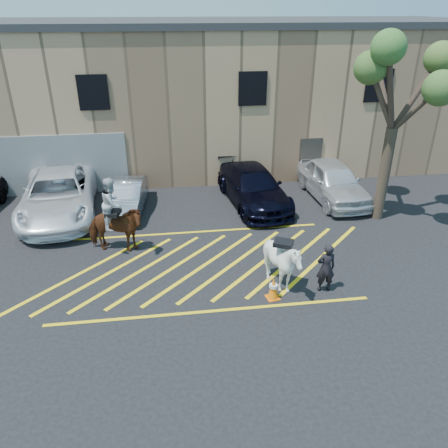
{
  "coord_description": "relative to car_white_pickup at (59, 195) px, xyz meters",
  "views": [
    {
      "loc": [
        -1.04,
        -12.96,
        8.01
      ],
      "look_at": [
        0.77,
        0.2,
        1.3
      ],
      "focal_mm": 35.0,
      "sensor_mm": 36.0,
      "label": 1
    }
  ],
  "objects": [
    {
      "name": "car_white_suv",
      "position": [
        11.98,
        0.08,
        -0.03
      ],
      "size": [
        2.29,
        5.09,
        1.7
      ],
      "primitive_type": "imported",
      "rotation": [
        0.0,
        0.0,
        0.06
      ],
      "color": "silver",
      "rests_on": "ground"
    },
    {
      "name": "car_blue_suv",
      "position": [
        8.29,
        0.02,
        -0.08
      ],
      "size": [
        2.95,
        5.72,
        1.59
      ],
      "primitive_type": "imported",
      "rotation": [
        0.0,
        0.0,
        0.14
      ],
      "color": "black",
      "rests_on": "ground"
    },
    {
      "name": "tree",
      "position": [
        13.16,
        -2.15,
        4.81
      ],
      "size": [
        3.99,
        4.37,
        7.31
      ],
      "color": "#473C2B",
      "rests_on": "ground"
    },
    {
      "name": "traffic_cone",
      "position": [
        7.52,
        -7.06,
        -0.51
      ],
      "size": [
        0.44,
        0.44,
        0.73
      ],
      "color": "#FF680A",
      "rests_on": "ground"
    },
    {
      "name": "car_silver_sedan",
      "position": [
        2.8,
        -0.04,
        -0.24
      ],
      "size": [
        1.72,
        3.98,
        1.28
      ],
      "primitive_type": "imported",
      "rotation": [
        0.0,
        0.0,
        -0.1
      ],
      "color": "gray",
      "rests_on": "ground"
    },
    {
      "name": "ground",
      "position": [
        5.61,
        -4.64,
        -0.88
      ],
      "size": [
        90.0,
        90.0,
        0.0
      ],
      "primitive_type": "plane",
      "color": "black",
      "rests_on": "ground"
    },
    {
      "name": "mounted_bay",
      "position": [
        2.61,
        -3.52,
        0.26
      ],
      "size": [
        2.28,
        1.4,
        2.81
      ],
      "color": "#573414",
      "rests_on": "ground"
    },
    {
      "name": "car_white_pickup",
      "position": [
        0.0,
        0.0,
        0.0
      ],
      "size": [
        3.53,
        6.58,
        1.76
      ],
      "primitive_type": "imported",
      "rotation": [
        0.0,
        0.0,
        0.1
      ],
      "color": "white",
      "rests_on": "ground"
    },
    {
      "name": "saddled_white",
      "position": [
        7.89,
        -6.56,
        0.03
      ],
      "size": [
        2.04,
        2.12,
        1.81
      ],
      "color": "silver",
      "rests_on": "ground"
    },
    {
      "name": "warehouse",
      "position": [
        5.6,
        7.35,
        2.77
      ],
      "size": [
        32.42,
        10.2,
        7.3
      ],
      "color": "tan",
      "rests_on": "ground"
    },
    {
      "name": "hatching_zone",
      "position": [
        5.61,
        -4.94,
        -0.87
      ],
      "size": [
        12.6,
        5.12,
        0.01
      ],
      "color": "yellow",
      "rests_on": "ground"
    },
    {
      "name": "handler",
      "position": [
        9.19,
        -6.85,
        -0.07
      ],
      "size": [
        0.6,
        0.4,
        1.62
      ],
      "primitive_type": "imported",
      "rotation": [
        0.0,
        0.0,
        3.13
      ],
      "color": "black",
      "rests_on": "ground"
    }
  ]
}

